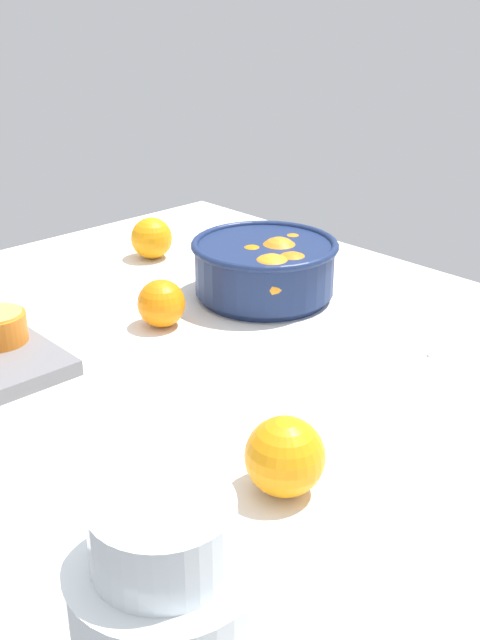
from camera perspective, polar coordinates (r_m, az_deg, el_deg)
The scene contains 6 objects.
ground_plane at distance 107.37cm, azimuth 0.29°, elevation -3.51°, with size 131.32×98.63×3.00cm, color white.
fruit_bowl at distance 124.51cm, azimuth 1.96°, elevation 3.98°, with size 23.97×23.97×10.26cm.
juice_pitcher at distance 56.92cm, azimuth -5.41°, elevation -22.62°, with size 14.53×15.40×19.21cm.
loose_orange_0 at distance 78.59cm, azimuth 3.38°, elevation -10.15°, with size 8.34×8.34×8.34cm, color orange.
loose_orange_2 at distance 115.40cm, azimuth -5.91°, elevation 1.25°, with size 7.31×7.31×7.31cm, color orange.
loose_orange_3 at distance 144.52cm, azimuth -6.63°, elevation 6.11°, with size 7.76×7.76×7.76cm, color orange.
Camera 1 is at (68.42, -65.91, 48.54)cm, focal length 42.76 mm.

